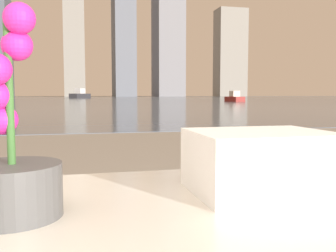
% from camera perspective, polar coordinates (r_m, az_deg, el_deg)
% --- Properties ---
extents(potted_orchid, '(0.15, 0.15, 0.33)m').
position_cam_1_polar(potted_orchid, '(0.63, -22.76, -5.29)').
color(potted_orchid, '#4C4C4C').
rests_on(potted_orchid, bathtub).
extents(towel_stack, '(0.26, 0.21, 0.12)m').
position_cam_1_polar(towel_stack, '(0.76, 13.81, -5.28)').
color(towel_stack, white).
rests_on(towel_stack, bathtub).
extents(harbor_water, '(180.00, 110.00, 0.01)m').
position_cam_1_polar(harbor_water, '(61.82, -13.13, 4.07)').
color(harbor_water, slate).
rests_on(harbor_water, ground_plane).
extents(harbor_boat_0, '(0.97, 2.75, 1.03)m').
position_cam_1_polar(harbor_boat_0, '(36.57, 10.10, 4.25)').
color(harbor_boat_0, maroon).
rests_on(harbor_boat_0, harbor_water).
extents(harbor_boat_4, '(3.90, 4.87, 1.78)m').
position_cam_1_polar(harbor_boat_4, '(69.71, -13.25, 4.66)').
color(harbor_boat_4, '#2D2D33').
rests_on(harbor_boat_4, harbor_water).
extents(skyline_tower_2, '(6.01, 10.60, 50.69)m').
position_cam_1_polar(skyline_tower_2, '(120.37, -14.20, 16.51)').
color(skyline_tower_2, gray).
rests_on(skyline_tower_2, ground_plane).
extents(skyline_tower_3, '(6.30, 13.58, 51.65)m').
position_cam_1_polar(skyline_tower_3, '(121.26, -6.85, 16.77)').
color(skyline_tower_3, slate).
rests_on(skyline_tower_3, ground_plane).
extents(skyline_tower_5, '(9.64, 6.95, 28.67)m').
position_cam_1_polar(skyline_tower_5, '(128.51, 9.47, 10.87)').
color(skyline_tower_5, gray).
rests_on(skyline_tower_5, ground_plane).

